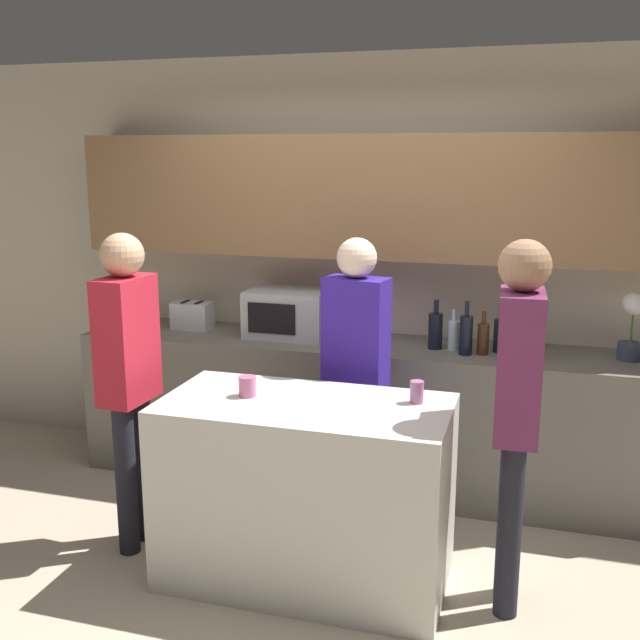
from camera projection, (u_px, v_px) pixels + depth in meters
The scene contains 19 objects.
ground_plane at pixel (289, 601), 3.57m from camera, with size 14.00×14.00×0.00m, color #BCAD93.
back_wall at pixel (370, 241), 4.79m from camera, with size 6.40×0.40×2.70m.
back_counter at pixel (359, 413), 4.77m from camera, with size 3.60×0.62×0.93m.
kitchen_island at pixel (306, 492), 3.67m from camera, with size 1.39×0.71×0.92m.
microwave at pixel (289, 313), 4.82m from camera, with size 0.52×0.39×0.30m.
toaster at pixel (193, 315), 5.03m from camera, with size 0.26×0.16×0.18m.
potted_plant at pixel (632, 326), 4.24m from camera, with size 0.14×0.14×0.39m.
bottle_0 at pixel (435, 330), 4.51m from camera, with size 0.09×0.09×0.30m.
bottle_1 at pixel (453, 335), 4.48m from camera, with size 0.07×0.07×0.25m.
bottle_2 at pixel (466, 334), 4.37m from camera, with size 0.08×0.08×0.32m.
bottle_3 at pixel (483, 338), 4.38m from camera, with size 0.07×0.07×0.26m.
bottle_4 at pixel (500, 335), 4.43m from camera, with size 0.08×0.08×0.28m.
bottle_5 at pixel (517, 335), 4.48m from camera, with size 0.07×0.07×0.24m.
bottle_6 at pixel (534, 339), 4.28m from camera, with size 0.07×0.07×0.31m.
cup_0 at pixel (247, 386), 3.65m from camera, with size 0.09×0.09×0.10m.
cup_1 at pixel (417, 392), 3.56m from camera, with size 0.07×0.07×0.11m.
person_left at pixel (128, 365), 3.87m from camera, with size 0.22×0.35×1.70m.
person_center at pixel (517, 395), 3.32m from camera, with size 0.23×0.35×1.73m.
person_right at pixel (356, 359), 4.11m from camera, with size 0.37×0.24×1.65m.
Camera 1 is at (1.05, -3.02, 2.08)m, focal length 42.00 mm.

